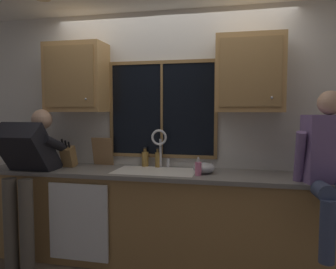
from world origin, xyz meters
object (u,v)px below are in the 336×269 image
object	(u,v)px
mixing_bowl	(204,168)
knife_block	(69,157)
cutting_board	(103,151)
soap_dispenser	(198,168)
person_standing	(28,169)
bottle_tall_clear	(158,159)
person_sitting_on_counter	(331,162)
bottle_green_glass	(145,159)

from	to	relation	value
mixing_bowl	knife_block	bearing A→B (deg)	179.39
cutting_board	soap_dispenser	bearing A→B (deg)	-17.37
person_standing	bottle_tall_clear	size ratio (longest dim) A/B	7.32
person_sitting_on_counter	soap_dispenser	bearing A→B (deg)	172.29
knife_block	bottle_tall_clear	bearing A→B (deg)	11.59
person_standing	soap_dispenser	size ratio (longest dim) A/B	8.87
soap_dispenser	bottle_tall_clear	world-z (taller)	bottle_tall_clear
cutting_board	soap_dispenser	world-z (taller)	cutting_board
person_sitting_on_counter	mixing_bowl	distance (m)	1.09
bottle_tall_clear	mixing_bowl	bearing A→B (deg)	-21.68
knife_block	soap_dispenser	distance (m)	1.40
mixing_bowl	soap_dispenser	world-z (taller)	soap_dispenser
person_sitting_on_counter	cutting_board	size ratio (longest dim) A/B	4.12
knife_block	mixing_bowl	xyz separation A→B (m)	(1.43, -0.02, -0.06)
person_standing	person_sitting_on_counter	xyz separation A→B (m)	(2.73, 0.03, 0.15)
person_standing	bottle_tall_clear	xyz separation A→B (m)	(1.18, 0.51, 0.06)
knife_block	cutting_board	size ratio (longest dim) A/B	1.05
person_sitting_on_counter	knife_block	distance (m)	2.49
knife_block	bottle_green_glass	world-z (taller)	knife_block
cutting_board	soap_dispenser	xyz separation A→B (m)	(1.09, -0.34, -0.08)
mixing_bowl	bottle_tall_clear	xyz separation A→B (m)	(-0.51, 0.20, 0.04)
person_standing	cutting_board	size ratio (longest dim) A/B	4.99
person_standing	mixing_bowl	xyz separation A→B (m)	(1.69, 0.31, 0.02)
person_sitting_on_counter	bottle_green_glass	xyz separation A→B (m)	(-1.70, 0.51, -0.10)
person_sitting_on_counter	cutting_board	xyz separation A→B (m)	(-2.18, 0.49, -0.03)
person_sitting_on_counter	bottle_green_glass	bearing A→B (deg)	163.37
knife_block	bottle_tall_clear	world-z (taller)	knife_block
person_standing	soap_dispenser	distance (m)	1.66
soap_dispenser	bottle_green_glass	distance (m)	0.71
soap_dispenser	bottle_tall_clear	distance (m)	0.58
person_standing	bottle_tall_clear	distance (m)	1.28
bottle_green_glass	cutting_board	bearing A→B (deg)	-177.64
mixing_bowl	soap_dispenser	size ratio (longest dim) A/B	1.23
knife_block	mixing_bowl	world-z (taller)	knife_block
person_standing	bottle_green_glass	distance (m)	1.17
mixing_bowl	soap_dispenser	xyz separation A→B (m)	(-0.04, -0.13, 0.02)
person_standing	mixing_bowl	distance (m)	1.72
bottle_green_glass	bottle_tall_clear	distance (m)	0.15
knife_block	bottle_tall_clear	xyz separation A→B (m)	(0.92, 0.19, -0.02)
mixing_bowl	bottle_green_glass	distance (m)	0.69
cutting_board	soap_dispenser	distance (m)	1.15
cutting_board	bottle_green_glass	world-z (taller)	cutting_board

